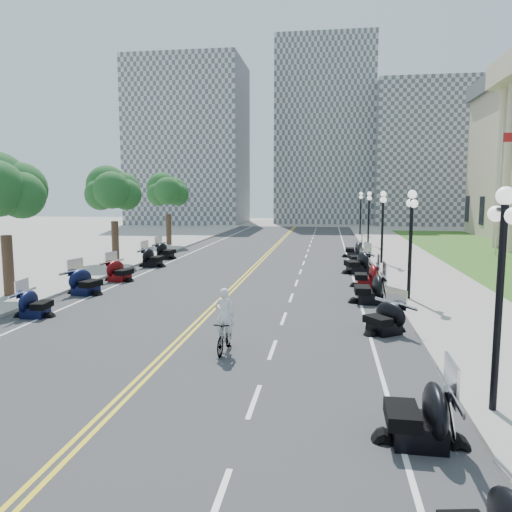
{
  "coord_description": "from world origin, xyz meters",
  "views": [
    {
      "loc": [
        4.88,
        -19.29,
        4.96
      ],
      "look_at": [
        1.52,
        3.89,
        2.0
      ],
      "focal_mm": 35.0,
      "sensor_mm": 36.0,
      "label": 1
    }
  ],
  "objects_px": {
    "motorcycle_n_3": "(419,409)",
    "cyclist_rider": "(224,293)",
    "flagpole": "(499,193)",
    "bicycle": "(224,336)"
  },
  "relations": [
    {
      "from": "motorcycle_n_3",
      "to": "cyclist_rider",
      "type": "xyz_separation_m",
      "value": [
        -4.99,
        5.04,
        1.18
      ]
    },
    {
      "from": "flagpole",
      "to": "motorcycle_n_3",
      "type": "xyz_separation_m",
      "value": [
        -11.27,
        -31.52,
        -4.29
      ]
    },
    {
      "from": "motorcycle_n_3",
      "to": "cyclist_rider",
      "type": "bearing_deg",
      "value": -134.23
    },
    {
      "from": "bicycle",
      "to": "cyclist_rider",
      "type": "bearing_deg",
      "value": 0.0
    },
    {
      "from": "flagpole",
      "to": "bicycle",
      "type": "relative_size",
      "value": 5.79
    },
    {
      "from": "cyclist_rider",
      "to": "bicycle",
      "type": "bearing_deg",
      "value": -0.0
    },
    {
      "from": "flagpole",
      "to": "cyclist_rider",
      "type": "xyz_separation_m",
      "value": [
        -16.26,
        -26.48,
        -3.11
      ]
    },
    {
      "from": "flagpole",
      "to": "cyclist_rider",
      "type": "height_order",
      "value": "flagpole"
    },
    {
      "from": "flagpole",
      "to": "cyclist_rider",
      "type": "relative_size",
      "value": 5.85
    },
    {
      "from": "bicycle",
      "to": "cyclist_rider",
      "type": "relative_size",
      "value": 1.01
    }
  ]
}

